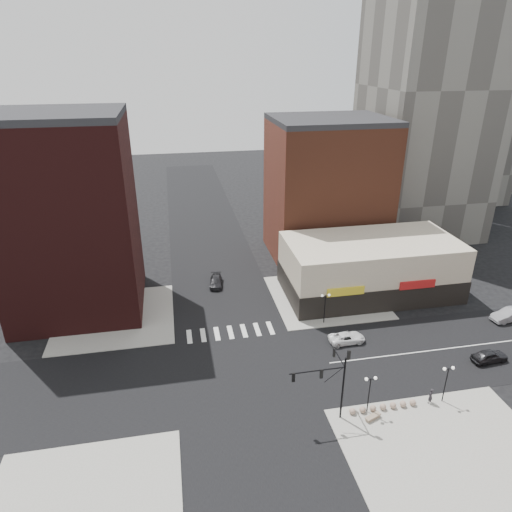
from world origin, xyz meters
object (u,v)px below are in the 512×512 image
object	(u,v)px
traffic_signal	(333,375)
street_lamp_se_a	(370,386)
dark_sedan_north	(216,282)
street_lamp_se_b	(447,375)
silver_sedan	(509,315)
street_lamp_ne	(325,301)
dark_sedan_east	(490,356)
pedestrian	(430,396)
stone_bench	(373,417)
white_suv	(347,338)

from	to	relation	value
traffic_signal	street_lamp_se_a	size ratio (longest dim) A/B	1.87
dark_sedan_north	street_lamp_se_a	bearing A→B (deg)	-60.49
street_lamp_se_b	silver_sedan	world-z (taller)	street_lamp_se_b
street_lamp_se_b	street_lamp_ne	xyz separation A→B (m)	(-7.00, 16.00, 0.00)
dark_sedan_east	pedestrian	distance (m)	11.34
street_lamp_se_a	traffic_signal	bearing A→B (deg)	177.43
street_lamp_se_a	dark_sedan_north	world-z (taller)	street_lamp_se_a
stone_bench	dark_sedan_east	bearing A→B (deg)	-1.50
white_suv	dark_sedan_north	bearing A→B (deg)	36.33
dark_sedan_north	stone_bench	bearing A→B (deg)	-60.89
white_suv	dark_sedan_east	bearing A→B (deg)	-116.50
dark_sedan_north	pedestrian	size ratio (longest dim) A/B	2.60
white_suv	silver_sedan	bearing A→B (deg)	-90.43
silver_sedan	dark_sedan_north	world-z (taller)	silver_sedan
traffic_signal	silver_sedan	bearing A→B (deg)	22.76
traffic_signal	white_suv	size ratio (longest dim) A/B	1.77
silver_sedan	stone_bench	distance (m)	28.02
silver_sedan	pedestrian	world-z (taller)	pedestrian
street_lamp_ne	stone_bench	distance (m)	17.28
street_lamp_se_b	white_suv	world-z (taller)	street_lamp_se_b
traffic_signal	street_lamp_ne	distance (m)	16.62
street_lamp_se_a	dark_sedan_east	bearing A→B (deg)	16.51
traffic_signal	street_lamp_se_b	size ratio (longest dim) A/B	1.87
street_lamp_se_b	street_lamp_se_a	bearing A→B (deg)	180.00
street_lamp_se_a	street_lamp_ne	bearing A→B (deg)	86.42
street_lamp_ne	stone_bench	world-z (taller)	street_lamp_ne
dark_sedan_east	pedestrian	world-z (taller)	pedestrian
street_lamp_se_a	pedestrian	xyz separation A→B (m)	(6.61, 0.00, -2.32)
street_lamp_ne	dark_sedan_east	size ratio (longest dim) A/B	1.00
white_suv	pedestrian	bearing A→B (deg)	-161.93
traffic_signal	pedestrian	size ratio (longest dim) A/B	4.58
street_lamp_se_b	street_lamp_ne	bearing A→B (deg)	113.63
street_lamp_se_a	dark_sedan_east	xyz separation A→B (m)	(16.80, 4.98, -2.58)
traffic_signal	stone_bench	distance (m)	6.18
traffic_signal	silver_sedan	world-z (taller)	traffic_signal
white_suv	stone_bench	xyz separation A→B (m)	(-2.22, -12.51, -0.28)
street_lamp_se_b	white_suv	size ratio (longest dim) A/B	0.95
street_lamp_se_a	street_lamp_se_b	xyz separation A→B (m)	(8.00, 0.00, 0.00)
white_suv	street_lamp_se_a	bearing A→B (deg)	166.20
white_suv	street_lamp_se_b	bearing A→B (deg)	-156.10
white_suv	traffic_signal	bearing A→B (deg)	149.44
traffic_signal	dark_sedan_north	size ratio (longest dim) A/B	1.76
dark_sedan_north	street_lamp_ne	bearing A→B (deg)	-38.22
pedestrian	stone_bench	distance (m)	6.57
dark_sedan_east	dark_sedan_north	distance (m)	37.11
silver_sedan	pedestrian	bearing A→B (deg)	-62.95
pedestrian	stone_bench	world-z (taller)	pedestrian
street_lamp_se_b	dark_sedan_north	distance (m)	35.03
traffic_signal	street_lamp_ne	world-z (taller)	traffic_signal
street_lamp_se_b	dark_sedan_north	bearing A→B (deg)	123.94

